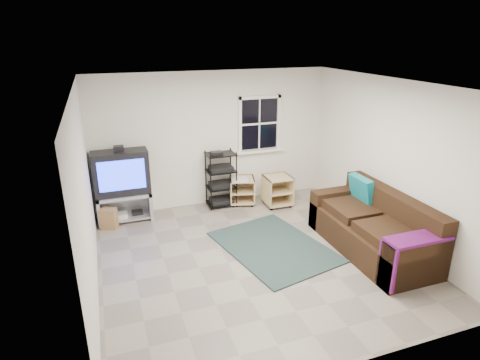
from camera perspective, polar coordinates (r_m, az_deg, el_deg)
name	(u,v)px	position (r m, az deg, el deg)	size (l,w,h in m)	color
room	(259,127)	(8.02, 2.76, 7.48)	(4.60, 4.62, 4.60)	gray
tv_unit	(122,180)	(7.44, -16.45, -0.03)	(0.96, 0.48, 1.41)	#A5A6AE
av_rack	(221,183)	(7.86, -2.70, -0.36)	(0.56, 0.40, 1.11)	black
side_table_left	(277,189)	(8.00, 5.24, -1.31)	(0.52, 0.52, 0.60)	#DCC287
side_table_right	(242,188)	(8.03, 0.24, -1.20)	(0.59, 0.59, 0.55)	#DCC287
sofa	(374,229)	(6.64, 18.50, -6.66)	(0.98, 2.22, 1.01)	black
shag_rug	(274,247)	(6.55, 4.82, -9.42)	(1.42, 1.95, 0.02)	#321E16
paper_bag	(109,219)	(7.40, -18.14, -5.23)	(0.26, 0.17, 0.38)	#A07D48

